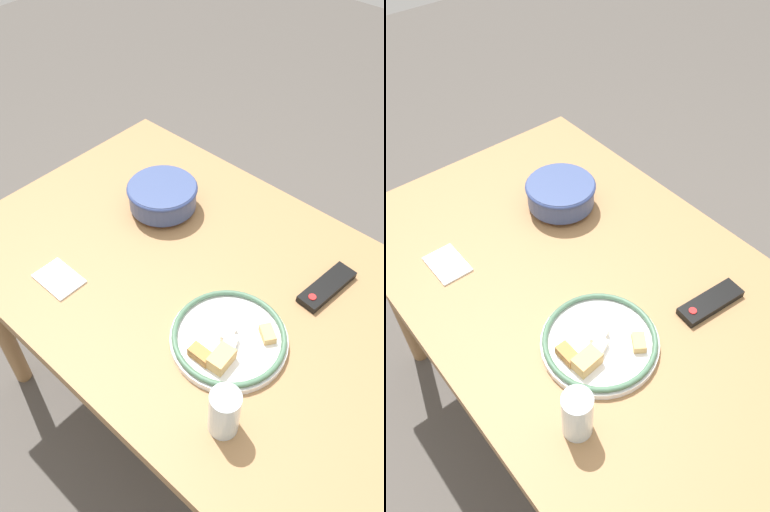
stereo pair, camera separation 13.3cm
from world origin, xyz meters
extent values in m
plane|color=#4C4742|center=(0.00, 0.00, 0.00)|extent=(8.00, 8.00, 0.00)
cube|color=olive|center=(0.00, 0.00, 0.74)|extent=(1.44, 0.88, 0.04)
cylinder|color=olive|center=(-0.65, 0.37, 0.36)|extent=(0.06, 0.06, 0.72)
cylinder|color=#384775|center=(-0.32, 0.13, 0.77)|extent=(0.09, 0.09, 0.02)
cylinder|color=#384775|center=(-0.32, 0.13, 0.81)|extent=(0.20, 0.20, 0.07)
cylinder|color=#B75B23|center=(-0.32, 0.13, 0.81)|extent=(0.18, 0.18, 0.06)
torus|color=navy|center=(-0.32, 0.13, 0.84)|extent=(0.21, 0.21, 0.01)
cylinder|color=white|center=(0.13, -0.11, 0.77)|extent=(0.28, 0.28, 0.02)
torus|color=#42664C|center=(0.13, -0.11, 0.79)|extent=(0.27, 0.27, 0.01)
cube|color=silver|center=(0.13, -0.11, 0.79)|extent=(0.05, 0.05, 0.02)
cube|color=tan|center=(0.20, -0.05, 0.79)|extent=(0.06, 0.05, 0.02)
cube|color=tan|center=(0.16, -0.18, 0.80)|extent=(0.05, 0.07, 0.04)
cube|color=#B2753D|center=(0.12, -0.20, 0.79)|extent=(0.06, 0.03, 0.03)
cube|color=silver|center=(0.15, -0.13, 0.79)|extent=(0.05, 0.05, 0.02)
cube|color=black|center=(0.22, 0.19, 0.77)|extent=(0.07, 0.19, 0.02)
cylinder|color=red|center=(0.22, 0.12, 0.78)|extent=(0.02, 0.02, 0.00)
cylinder|color=silver|center=(0.26, -0.28, 0.83)|extent=(0.07, 0.07, 0.13)
cube|color=white|center=(-0.32, -0.26, 0.77)|extent=(0.13, 0.09, 0.01)
camera|label=1|loc=(0.52, -0.66, 1.78)|focal=35.00mm
camera|label=2|loc=(0.61, -0.56, 1.78)|focal=35.00mm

